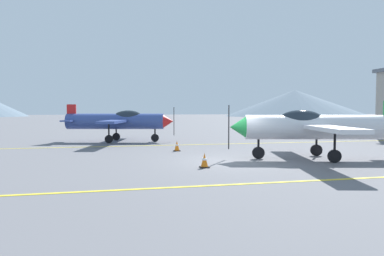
{
  "coord_description": "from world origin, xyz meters",
  "views": [
    {
      "loc": [
        -4.97,
        -14.52,
        2.26
      ],
      "look_at": [
        -0.49,
        6.0,
        1.2
      ],
      "focal_mm": 31.7,
      "sensor_mm": 36.0,
      "label": 1
    }
  ],
  "objects": [
    {
      "name": "ground_plane",
      "position": [
        0.0,
        0.0,
        0.0
      ],
      "size": [
        400.0,
        400.0,
        0.0
      ],
      "primitive_type": "plane",
      "color": "slate"
    },
    {
      "name": "traffic_cone_side",
      "position": [
        -1.63,
        -1.53,
        0.29
      ],
      "size": [
        0.36,
        0.36,
        0.59
      ],
      "color": "black",
      "rests_on": "ground_plane"
    },
    {
      "name": "airplane_mid",
      "position": [
        -4.88,
        10.82,
        1.54
      ],
      "size": [
        8.02,
        9.14,
        2.74
      ],
      "color": "#33478C",
      "rests_on": "ground_plane"
    },
    {
      "name": "airplane_near",
      "position": [
        3.98,
        -0.31,
        1.54
      ],
      "size": [
        8.02,
        9.12,
        2.74
      ],
      "color": "silver",
      "rests_on": "ground_plane"
    },
    {
      "name": "apron_line_far",
      "position": [
        0.0,
        7.49,
        0.01
      ],
      "size": [
        80.0,
        0.16,
        0.01
      ],
      "primitive_type": "cube",
      "color": "yellow",
      "rests_on": "ground_plane"
    },
    {
      "name": "apron_line_near",
      "position": [
        0.0,
        -4.76,
        0.01
      ],
      "size": [
        80.0,
        0.16,
        0.01
      ],
      "primitive_type": "cube",
      "color": "yellow",
      "rests_on": "ground_plane"
    },
    {
      "name": "hill_centerleft",
      "position": [
        69.06,
        118.12,
        5.6
      ],
      "size": [
        59.63,
        59.63,
        11.21
      ],
      "primitive_type": "cone",
      "color": "slate",
      "rests_on": "ground_plane"
    },
    {
      "name": "traffic_cone_front",
      "position": [
        -1.75,
        4.22,
        0.29
      ],
      "size": [
        0.36,
        0.36,
        0.59
      ],
      "color": "black",
      "rests_on": "ground_plane"
    }
  ]
}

